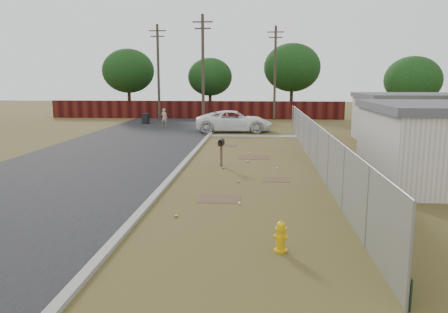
# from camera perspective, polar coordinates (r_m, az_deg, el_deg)

# --- Properties ---
(ground) EXTENTS (120.00, 120.00, 0.00)m
(ground) POSITION_cam_1_polar(r_m,az_deg,el_deg) (19.63, 3.03, -1.67)
(ground) COLOR brown
(ground) RESTS_ON ground
(street) EXTENTS (15.10, 60.00, 0.12)m
(street) POSITION_cam_1_polar(r_m,az_deg,el_deg) (28.49, -10.24, 1.91)
(street) COLOR black
(street) RESTS_ON ground
(chainlink_fence) EXTENTS (0.10, 27.06, 2.02)m
(chainlink_fence) POSITION_cam_1_polar(r_m,az_deg,el_deg) (20.66, 11.81, 0.97)
(chainlink_fence) COLOR gray
(chainlink_fence) RESTS_ON ground
(privacy_fence) EXTENTS (30.00, 0.12, 1.80)m
(privacy_fence) POSITION_cam_1_polar(r_m,az_deg,el_deg) (44.80, -3.81, 6.11)
(privacy_fence) COLOR #4E1610
(privacy_fence) RESTS_ON ground
(utility_poles) EXTENTS (12.60, 8.24, 9.00)m
(utility_poles) POSITION_cam_1_polar(r_m,az_deg,el_deg) (40.11, -1.42, 11.09)
(utility_poles) COLOR #443A2D
(utility_poles) RESTS_ON ground
(houses) EXTENTS (9.30, 17.24, 3.10)m
(houses) POSITION_cam_1_polar(r_m,az_deg,el_deg) (24.30, 26.85, 3.25)
(houses) COLOR silver
(houses) RESTS_ON ground
(horizon_trees) EXTENTS (33.32, 31.94, 7.78)m
(horizon_trees) POSITION_cam_1_polar(r_m,az_deg,el_deg) (42.78, 5.11, 10.91)
(horizon_trees) COLOR #372A19
(horizon_trees) RESTS_ON ground
(fire_hydrant) EXTENTS (0.36, 0.37, 0.77)m
(fire_hydrant) POSITION_cam_1_polar(r_m,az_deg,el_deg) (10.45, 7.42, -10.37)
(fire_hydrant) COLOR #DDA80B
(fire_hydrant) RESTS_ON ground
(mailbox) EXTENTS (0.27, 0.56, 1.27)m
(mailbox) POSITION_cam_1_polar(r_m,az_deg,el_deg) (20.09, -0.35, 1.54)
(mailbox) COLOR brown
(mailbox) RESTS_ON ground
(pickup_truck) EXTENTS (6.01, 3.10, 1.62)m
(pickup_truck) POSITION_cam_1_polar(r_m,az_deg,el_deg) (33.50, 1.33, 4.64)
(pickup_truck) COLOR white
(pickup_truck) RESTS_ON ground
(pedestrian) EXTENTS (0.65, 0.53, 1.55)m
(pedestrian) POSITION_cam_1_polar(r_m,az_deg,el_deg) (37.41, -7.81, 5.06)
(pedestrian) COLOR tan
(pedestrian) RESTS_ON ground
(trash_bin) EXTENTS (0.68, 0.75, 0.93)m
(trash_bin) POSITION_cam_1_polar(r_m,az_deg,el_deg) (40.17, -10.20, 4.91)
(trash_bin) COLOR black
(trash_bin) RESTS_ON ground
(scattered_litter) EXTENTS (3.35, 11.30, 0.07)m
(scattered_litter) POSITION_cam_1_polar(r_m,az_deg,el_deg) (18.34, 2.01, -2.38)
(scattered_litter) COLOR silver
(scattered_litter) RESTS_ON ground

